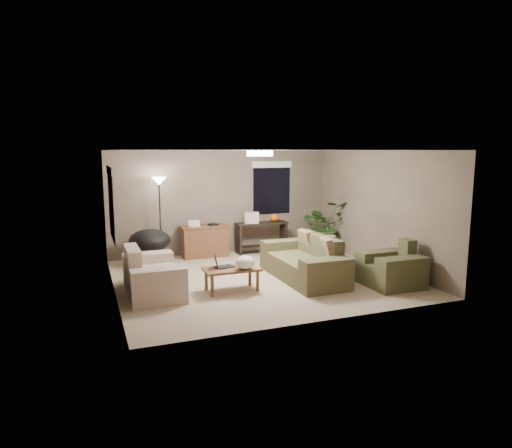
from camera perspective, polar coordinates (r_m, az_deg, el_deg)
name	(u,v)px	position (r m, az deg, el deg)	size (l,w,h in m)	color
room_shell	(260,215)	(8.85, 0.46, 1.09)	(5.50, 5.50, 5.50)	gray
main_sofa	(305,264)	(9.04, 6.13, -4.97)	(0.95, 2.20, 0.85)	#4C482D
throw_pillows	(317,245)	(9.08, 7.61, -2.64)	(0.33, 1.38, 0.47)	#8C7251
loveseat	(151,277)	(8.26, -12.95, -6.49)	(0.90, 1.60, 0.85)	beige
armchair	(391,270)	(8.90, 16.54, -5.50)	(0.95, 1.00, 0.85)	#4C4E2E
coffee_table	(232,271)	(8.20, -3.05, -5.93)	(1.00, 0.55, 0.42)	brown
laptop	(221,264)	(8.22, -4.39, -5.04)	(0.40, 0.29, 0.24)	black
plastic_bag	(245,262)	(8.08, -1.38, -4.83)	(0.34, 0.30, 0.24)	white
desk	(204,241)	(10.87, -6.46, -2.11)	(1.10, 0.50, 0.75)	brown
desk_papers	(198,224)	(10.75, -7.29, 0.03)	(0.69, 0.29, 0.12)	silver
console_table	(261,235)	(11.26, 0.68, -1.36)	(1.30, 0.40, 0.75)	black
pumpkin	(274,218)	(11.33, 2.33, 0.79)	(0.23, 0.23, 0.19)	orange
cardboard_box	(252,218)	(11.10, -0.52, 0.80)	(0.34, 0.26, 0.26)	beige
papasan_chair	(150,244)	(10.25, -13.13, -2.49)	(1.18, 1.18, 0.80)	black
floor_lamp	(159,191)	(10.46, -12.00, 4.05)	(0.32, 0.32, 1.91)	black
ceiling_fixture	(260,153)	(8.76, 0.47, 8.82)	(0.50, 0.50, 0.10)	white
houseplant	(323,231)	(11.49, 8.35, -0.91)	(1.16, 1.29, 1.00)	#2D5923
cat_scratching_post	(330,247)	(11.04, 9.25, -2.87)	(0.32, 0.32, 0.50)	tan
window_left	(110,191)	(8.50, -17.74, 3.95)	(0.05, 1.56, 1.33)	black
window_back	(272,179)	(11.57, 2.00, 5.65)	(1.06, 0.05, 1.33)	black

